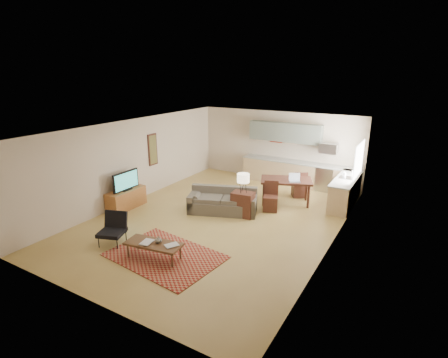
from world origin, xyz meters
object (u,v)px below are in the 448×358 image
Objects in this scene: coffee_table at (154,251)px; console_table at (243,204)px; armchair at (112,230)px; tv_credenza at (126,199)px; sofa at (223,201)px; dining_table at (286,191)px.

console_table reaches higher than coffee_table.
armchair is 2.43m from tv_credenza.
armchair is (-1.35, -3.16, 0.02)m from sofa.
armchair is 0.60× the size of tv_credenza.
armchair is 3.79m from console_table.
dining_table is (1.39, 1.70, 0.03)m from sofa.
sofa reaches higher than coffee_table.
coffee_table is 1.71× the size of armchair.
coffee_table is at bearing -110.13° from sofa.
console_table is at bearing -16.86° from sofa.
armchair is 5.58m from dining_table.
dining_table reaches higher than console_table.
sofa is 3.07m from tv_credenza.
tv_credenza is at bearing 106.99° from armchair.
armchair is 1.05× the size of console_table.
tv_credenza is 5.12m from dining_table.
armchair reaches higher than tv_credenza.
armchair is at bearing -142.12° from dining_table.
sofa reaches higher than tv_credenza.
armchair is 0.48× the size of dining_table.
sofa is 3.19m from coffee_table.
dining_table is (4.20, 2.93, 0.11)m from tv_credenza.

